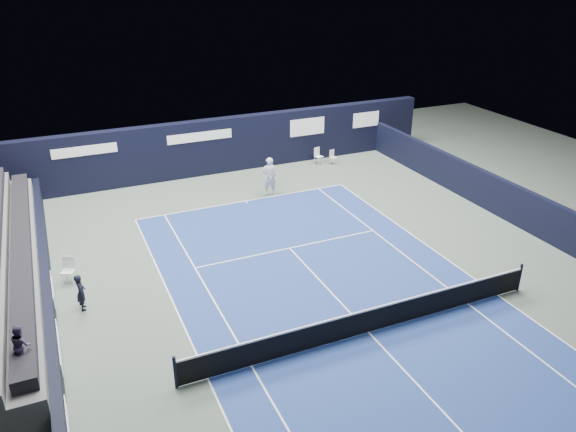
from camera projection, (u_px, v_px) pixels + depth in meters
name	position (u px, v px, depth m)	size (l,w,h in m)	color
ground	(339.00, 301.00, 20.12)	(48.00, 48.00, 0.00)	#4C5A51
court_surface	(369.00, 332.00, 18.46)	(10.97, 23.77, 0.01)	navy
enclosure_wall_right	(493.00, 193.00, 26.90)	(0.30, 22.00, 1.80)	black
folding_chair_back_a	(317.00, 153.00, 33.22)	(0.52, 0.54, 0.96)	silver
folding_chair_back_b	(333.00, 156.00, 33.21)	(0.47, 0.46, 0.84)	silver
line_judge_chair	(68.00, 268.00, 21.15)	(0.59, 0.58, 1.01)	white
line_judge	(81.00, 292.00, 19.43)	(0.50, 0.33, 1.36)	black
court_markings	(369.00, 332.00, 18.46)	(11.03, 23.83, 0.00)	white
tennis_net	(370.00, 320.00, 18.25)	(12.90, 0.10, 1.10)	black
back_sponsor_wall	(217.00, 146.00, 31.48)	(26.00, 0.63, 3.10)	black
side_barrier_left	(48.00, 290.00, 19.68)	(0.33, 22.00, 1.20)	black
tennis_player	(269.00, 176.00, 28.71)	(0.78, 0.89, 2.01)	silver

